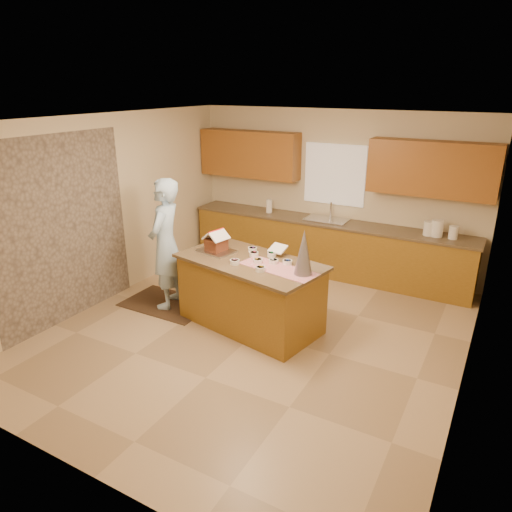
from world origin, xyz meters
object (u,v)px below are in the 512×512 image
(gingerbread_house, at_px, (216,243))
(tinsel_tree, at_px, (304,252))
(island_base, at_px, (250,295))
(boy, at_px, (166,244))

(gingerbread_house, bearing_deg, tinsel_tree, -6.77)
(island_base, relative_size, boy, 0.98)
(boy, bearing_deg, tinsel_tree, 72.95)
(island_base, xyz_separation_m, tinsel_tree, (0.79, -0.10, 0.77))
(tinsel_tree, height_order, gingerbread_house, tinsel_tree)
(tinsel_tree, xyz_separation_m, gingerbread_house, (-1.35, 0.16, -0.15))
(island_base, distance_m, boy, 1.43)
(island_base, bearing_deg, boy, -166.43)
(island_base, xyz_separation_m, gingerbread_house, (-0.56, 0.06, 0.62))
(tinsel_tree, distance_m, gingerbread_house, 1.36)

